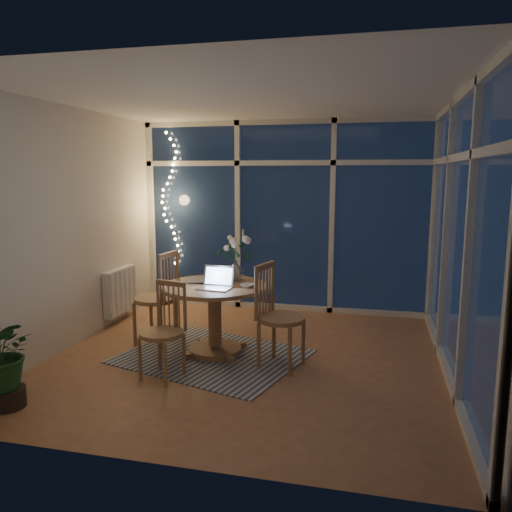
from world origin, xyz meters
name	(u,v)px	position (x,y,z in m)	size (l,w,h in m)	color
floor	(249,358)	(0.00, 0.00, 0.00)	(4.00, 4.00, 0.00)	#946140
ceiling	(249,98)	(0.00, 0.00, 2.60)	(4.00, 4.00, 0.00)	white
wall_back	(285,217)	(0.00, 2.00, 1.30)	(4.00, 0.04, 2.60)	silver
wall_front	(168,271)	(0.00, -2.00, 1.30)	(4.00, 0.04, 2.60)	silver
wall_left	(71,228)	(-2.00, 0.00, 1.30)	(0.04, 4.00, 2.60)	silver
wall_right	(464,239)	(2.00, 0.00, 1.30)	(0.04, 4.00, 2.60)	silver
window_wall_back	(284,217)	(0.00, 1.96, 1.30)	(4.00, 0.10, 2.60)	silver
window_wall_right	(459,239)	(1.96, 0.00, 1.30)	(0.10, 4.00, 2.60)	silver
radiator	(120,291)	(-1.94, 0.90, 0.40)	(0.10, 0.70, 0.58)	white
fairy_lights	(169,199)	(-1.65, 1.88, 1.52)	(0.24, 0.10, 1.85)	#EEB75F
garden_patio	(336,273)	(0.50, 5.00, -0.06)	(12.00, 6.00, 0.10)	black
garden_fence	(315,222)	(0.00, 5.50, 0.90)	(11.00, 0.08, 1.80)	#362213
neighbour_roof	(341,161)	(0.30, 8.50, 2.20)	(7.00, 3.00, 2.20)	#353840
garden_shrubs	(253,259)	(-0.80, 3.40, 0.45)	(0.90, 0.90, 0.90)	black
rug	(212,356)	(-0.38, -0.06, 0.01)	(1.76, 1.41, 0.01)	beige
dining_table	(215,320)	(-0.38, 0.04, 0.37)	(1.09, 1.09, 0.75)	olive
chair_left	(155,297)	(-1.14, 0.22, 0.53)	(0.49, 0.49, 1.06)	olive
chair_right	(282,316)	(0.37, -0.17, 0.52)	(0.48, 0.48, 1.04)	olive
chair_front	(161,331)	(-0.66, -0.69, 0.46)	(0.42, 0.42, 0.91)	olive
laptop	(214,277)	(-0.32, -0.14, 0.86)	(0.32, 0.28, 0.24)	silver
flower_vase	(235,271)	(-0.23, 0.31, 0.85)	(0.20, 0.20, 0.21)	silver
bowl	(247,285)	(-0.02, 0.01, 0.76)	(0.15, 0.15, 0.04)	silver
newspapers	(203,280)	(-0.56, 0.19, 0.75)	(0.35, 0.27, 0.02)	silver
phone	(215,289)	(-0.31, -0.16, 0.75)	(0.11, 0.05, 0.01)	black
potted_plant	(5,363)	(-1.64, -1.53, 0.38)	(0.54, 0.47, 0.76)	#1A4923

